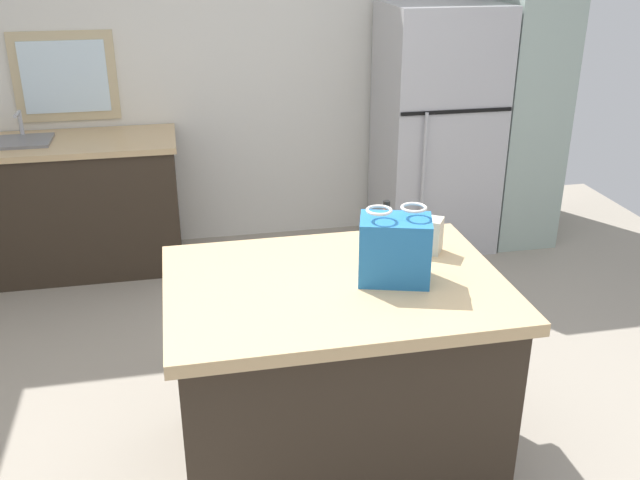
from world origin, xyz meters
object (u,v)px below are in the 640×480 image
object	(u,v)px
kitchen_island	(334,376)
refrigerator	(436,129)
bottle	(386,227)
small_box	(424,234)
shopping_bag	(395,249)
tall_cabinet	(523,88)

from	to	relation	value
kitchen_island	refrigerator	size ratio (longest dim) A/B	0.77
kitchen_island	bottle	xyz separation A→B (m)	(0.29, 0.29, 0.54)
refrigerator	small_box	size ratio (longest dim) A/B	11.36
shopping_bag	kitchen_island	bearing A→B (deg)	171.12
tall_cabinet	refrigerator	bearing A→B (deg)	-179.98
small_box	bottle	xyz separation A→B (m)	(-0.15, 0.08, 0.02)
refrigerator	small_box	distance (m)	2.24
kitchen_island	small_box	world-z (taller)	small_box
refrigerator	bottle	world-z (taller)	refrigerator
small_box	refrigerator	bearing A→B (deg)	68.29
shopping_bag	bottle	xyz separation A→B (m)	(0.06, 0.32, -0.04)
refrigerator	bottle	distance (m)	2.23
tall_cabinet	shopping_bag	xyz separation A→B (m)	(-1.68, -2.32, -0.11)
refrigerator	shopping_bag	bearing A→B (deg)	-114.06
kitchen_island	bottle	distance (m)	0.68
tall_cabinet	bottle	xyz separation A→B (m)	(-1.62, -2.00, -0.15)
shopping_bag	bottle	bearing A→B (deg)	79.28
refrigerator	small_box	bearing A→B (deg)	-111.71
tall_cabinet	small_box	size ratio (longest dim) A/B	14.91
tall_cabinet	small_box	bearing A→B (deg)	-125.35
refrigerator	tall_cabinet	size ratio (longest dim) A/B	0.76
tall_cabinet	shopping_bag	distance (m)	2.87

